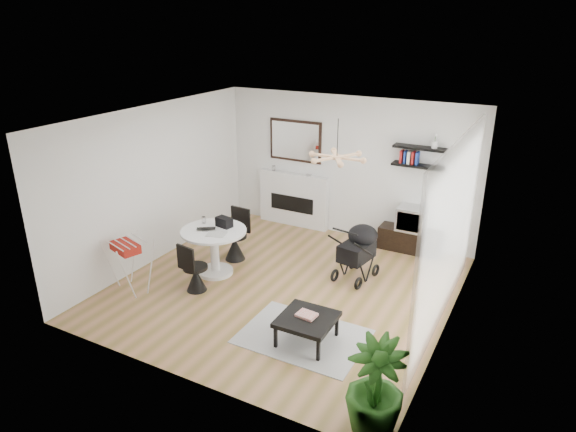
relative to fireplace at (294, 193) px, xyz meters
The scene contains 25 objects.
floor 2.75m from the fireplace, 65.59° to the right, with size 5.00×5.00×0.00m, color olive.
ceiling 3.34m from the fireplace, 65.59° to the right, with size 5.00×5.00×0.00m, color white.
wall_back 1.29m from the fireplace, ahead, with size 5.00×5.00×0.00m, color white.
wall_left 2.88m from the fireplace, 120.01° to the right, with size 5.00×5.00×0.00m, color white.
wall_right 4.39m from the fireplace, 33.95° to the right, with size 5.00×5.00×0.00m, color white.
sheer_curtain 4.20m from the fireplace, 32.43° to the right, with size 0.04×3.60×2.60m, color white.
fireplace is the anchor object (origin of this frame).
shelf_lower 2.63m from the fireplace, ahead, with size 0.90×0.25×0.04m, color black.
shelf_upper 2.76m from the fireplace, ahead, with size 0.90×0.25×0.04m, color black.
pendant_lamp 3.15m from the fireplace, 49.71° to the right, with size 0.90×0.90×0.10m, color tan, non-canonical shape.
tv_console 2.52m from the fireplace, ahead, with size 1.12×0.39×0.42m, color black.
crt_tv 2.47m from the fireplace, ahead, with size 0.49×0.43×0.43m.
dining_table 2.55m from the fireplace, 93.39° to the right, with size 1.08×1.08×0.79m.
laptop 2.64m from the fireplace, 95.26° to the right, with size 0.30×0.20×0.02m, color black.
black_bag 2.35m from the fireplace, 91.91° to the right, with size 0.27×0.16×0.16m, color black.
newspaper 2.66m from the fireplace, 90.05° to the right, with size 0.30×0.25×0.01m, color silver.
drinking_glass 2.42m from the fireplace, 101.31° to the right, with size 0.07×0.07×0.11m, color white.
chair_far 1.96m from the fireplace, 94.75° to the right, with size 0.44×0.45×0.91m.
chair_near 3.20m from the fireplace, 91.47° to the right, with size 0.40×0.41×0.82m.
drying_rack 3.75m from the fireplace, 105.09° to the right, with size 0.69×0.67×0.84m.
stroller 2.53m from the fireplace, 37.77° to the right, with size 0.62×0.85×0.99m.
rug 4.07m from the fireplace, 60.64° to the right, with size 1.64×1.19×0.01m, color #9D9D9D.
coffee_table 4.14m from the fireplace, 60.03° to the right, with size 0.72×0.72×0.36m.
magazines 4.11m from the fireplace, 60.07° to the right, with size 0.25×0.20×0.04m, color #C83D32.
potted_plant 5.72m from the fireplace, 54.15° to the right, with size 0.61×0.61×1.08m, color #265F1B.
Camera 1 is at (3.45, -6.33, 4.04)m, focal length 32.00 mm.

